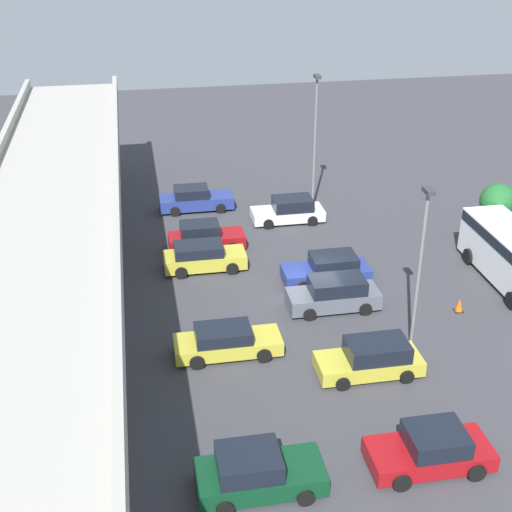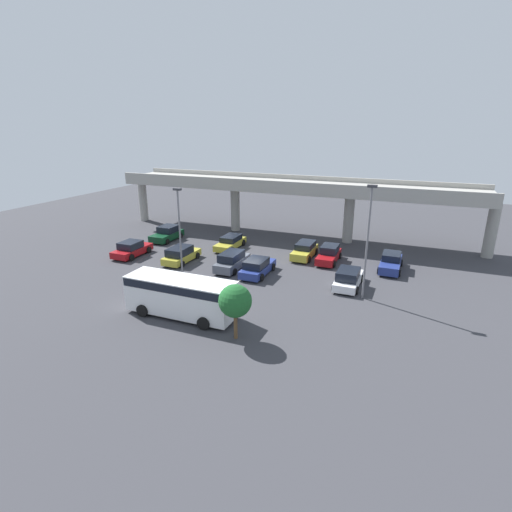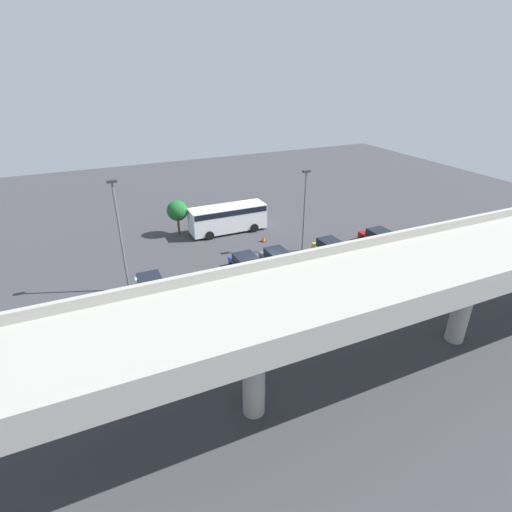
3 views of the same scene
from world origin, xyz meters
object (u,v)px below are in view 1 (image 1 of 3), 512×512
Objects in this scene: parked_car_1 at (372,359)px; parked_car_2 at (227,342)px; parked_car_4 at (328,269)px; parked_car_9 at (257,472)px; parked_car_3 at (334,294)px; tree_front_centre at (498,201)px; traffic_cone at (459,305)px; parked_car_0 at (431,450)px; parked_car_8 at (195,199)px; lamp_post_mid_lot at (315,135)px; lamp_post_near_aisle at (421,258)px; parked_car_7 at (289,210)px; parked_car_5 at (203,257)px; parked_car_6 at (205,237)px.

parked_car_1 reaches higher than parked_car_2.
parked_car_4 is 15.62m from parked_car_9.
parked_car_3 is 13.05m from tree_front_centre.
parked_car_1 reaches higher than parked_car_4.
parked_car_3 is at bearing 77.02° from traffic_cone.
parked_car_0 reaches higher than parked_car_4.
parked_car_8 is at bearing -73.70° from parked_car_1.
parked_car_0 is 24.29m from lamp_post_mid_lot.
lamp_post_near_aisle is 2.12× the size of tree_front_centre.
parked_car_8 is 25.33m from parked_car_9.
parked_car_7 is at bearing 9.59° from lamp_post_near_aisle.
parked_car_8 is at bearing 37.44° from traffic_cone.
parked_car_9 is (-0.04, 6.45, 0.03)m from parked_car_0.
traffic_cone is at bearing 143.57° from parked_car_4.
parked_car_8 is 8.95m from lamp_post_mid_lot.
parked_car_5 is 0.51× the size of lamp_post_mid_lot.
parked_car_7 is 1.24× the size of tree_front_centre.
lamp_post_mid_lot reaches higher than traffic_cone.
parked_car_3 is 1.03× the size of parked_car_9.
traffic_cone is (9.98, -5.69, -0.40)m from parked_car_0.
parked_car_9 is at bearing 129.54° from traffic_cone.
parked_car_5 is 13.92m from traffic_cone.
parked_car_9 reaches higher than parked_car_8.
tree_front_centre is (11.44, -11.43, 1.86)m from parked_car_1.
parked_car_1 reaches higher than traffic_cone.
parked_car_5 is 1.02× the size of parked_car_6.
parked_car_0 is 0.51× the size of lamp_post_mid_lot.
parked_car_1 is at bearing -86.76° from parked_car_0.
parked_car_4 is at bearing 18.10° from lamp_post_near_aisle.
lamp_post_mid_lot is (16.30, 0.59, 0.58)m from lamp_post_near_aisle.
parked_car_5 is 0.58× the size of lamp_post_near_aisle.
parked_car_7 reaches higher than parked_car_5.
parked_car_2 is 0.62× the size of lamp_post_near_aisle.
tree_front_centre reaches higher than parked_car_3.
parked_car_8 reaches higher than parked_car_5.
parked_car_2 is at bearing -91.05° from parked_car_8.
parked_car_9 is at bearing 134.55° from tree_front_centre.
parked_car_7 is at bearing 74.64° from parked_car_9.
parked_car_6 is (2.60, -0.38, -0.01)m from parked_car_5.
lamp_post_near_aisle reaches higher than parked_car_6.
parked_car_6 is 19.43m from parked_car_9.
lamp_post_mid_lot reaches higher than parked_car_4.
parked_car_9 is 25.57m from lamp_post_mid_lot.
parked_car_4 reaches higher than parked_car_2.
parked_car_1 is 12.57m from parked_car_5.
parked_car_2 is 6.93× the size of traffic_cone.
lamp_post_mid_lot is 15.22m from traffic_cone.
parked_car_9 reaches higher than parked_car_6.
lamp_post_mid_lot is at bearing -96.13° from parked_car_1.
parked_car_0 is 0.98× the size of parked_car_3.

